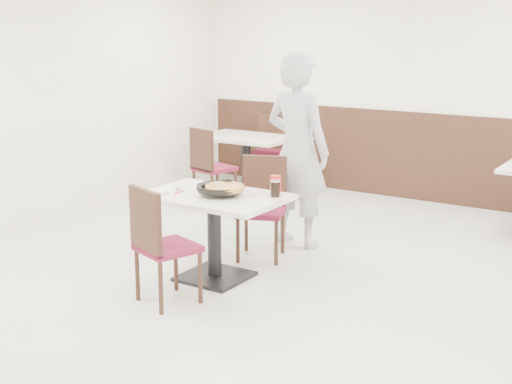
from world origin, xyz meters
The scene contains 20 objects.
floor centered at (0.00, 0.00, 0.00)m, with size 7.00×7.00×0.00m, color #AFAFAB.
wall_back centered at (0.00, 3.50, 1.40)m, with size 6.00×0.04×2.80m, color silver.
wall_left centered at (-3.00, 0.00, 1.40)m, with size 0.04×7.00×2.80m, color silver.
wainscot_back centered at (0.00, 3.48, 0.55)m, with size 5.90×0.03×1.10m, color black.
main_table centered at (-0.34, -0.20, 0.38)m, with size 1.20×0.80×0.75m, color silver, non-canonical shape.
chair_near centered at (-0.33, -0.84, 0.47)m, with size 0.42×0.42×0.95m, color black, non-canonical shape.
chair_far centered at (-0.31, 0.48, 0.47)m, with size 0.42×0.42×0.95m, color black, non-canonical shape.
trivet centered at (-0.26, -0.13, 0.77)m, with size 0.13×0.13×0.04m, color black.
pizza_pan centered at (-0.28, -0.19, 0.79)m, with size 0.39×0.39×0.01m, color black.
pizza centered at (-0.24, -0.19, 0.81)m, with size 0.32×0.32×0.02m, color #B38742.
pizza_server centered at (-0.30, -0.19, 0.84)m, with size 0.07×0.08×0.00m, color silver.
napkin centered at (-0.71, -0.31, 0.75)m, with size 0.16×0.16×0.00m, color silver.
side_plate centered at (-0.75, -0.34, 0.76)m, with size 0.16×0.16×0.01m, color white.
fork centered at (-0.69, -0.31, 0.77)m, with size 0.02×0.18×0.00m, color silver.
cola_glass centered at (0.13, 0.02, 0.81)m, with size 0.08×0.08×0.13m, color black.
red_cup centered at (0.09, 0.10, 0.83)m, with size 0.09×0.09×0.16m, color red.
diner_person centered at (-0.24, 1.05, 0.95)m, with size 0.70×0.46×1.91m, color silver.
bg_table_left centered at (-1.89, 2.62, 0.38)m, with size 1.20×0.80×0.75m, color silver, non-canonical shape.
bg_chair_left_near centered at (-1.88, 1.90, 0.47)m, with size 0.42×0.42×0.95m, color black, non-canonical shape.
bg_chair_left_far centered at (-1.90, 3.21, 0.47)m, with size 0.42×0.42×0.95m, color black, non-canonical shape.
Camera 1 is at (3.14, -4.94, 2.17)m, focal length 50.00 mm.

